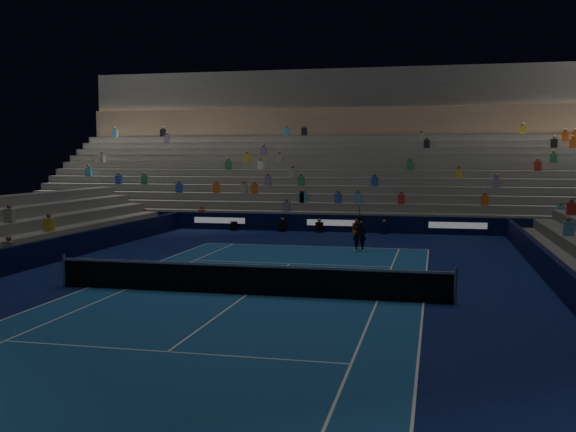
# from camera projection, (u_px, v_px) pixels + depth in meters

# --- Properties ---
(ground) EXTENTS (90.00, 90.00, 0.00)m
(ground) POSITION_uv_depth(u_px,v_px,m) (247.00, 295.00, 21.17)
(ground) COLOR #0B1647
(ground) RESTS_ON ground
(court_surface) EXTENTS (10.97, 23.77, 0.01)m
(court_surface) POSITION_uv_depth(u_px,v_px,m) (247.00, 295.00, 21.17)
(court_surface) COLOR navy
(court_surface) RESTS_ON ground
(sponsor_barrier_far) EXTENTS (44.00, 0.25, 1.00)m
(sponsor_barrier_far) POSITION_uv_depth(u_px,v_px,m) (334.00, 223.00, 39.12)
(sponsor_barrier_far) COLOR black
(sponsor_barrier_far) RESTS_ON ground
(sponsor_barrier_east) EXTENTS (0.25, 37.00, 1.00)m
(sponsor_barrier_east) POSITION_uv_depth(u_px,v_px,m) (575.00, 293.00, 19.03)
(sponsor_barrier_east) COLOR black
(sponsor_barrier_east) RESTS_ON ground
(grandstand_main) EXTENTS (44.00, 15.20, 11.20)m
(grandstand_main) POSITION_uv_depth(u_px,v_px,m) (354.00, 171.00, 48.01)
(grandstand_main) COLOR slate
(grandstand_main) RESTS_ON ground
(tennis_net) EXTENTS (12.90, 0.10, 1.10)m
(tennis_net) POSITION_uv_depth(u_px,v_px,m) (247.00, 279.00, 21.13)
(tennis_net) COLOR #B2B2B7
(tennis_net) RESTS_ON ground
(tennis_player) EXTENTS (0.67, 0.48, 1.72)m
(tennis_player) POSITION_uv_depth(u_px,v_px,m) (359.00, 233.00, 30.82)
(tennis_player) COLOR black
(tennis_player) RESTS_ON ground
(broadcast_camera) EXTENTS (0.53, 0.90, 0.52)m
(broadcast_camera) POSITION_uv_depth(u_px,v_px,m) (234.00, 226.00, 39.95)
(broadcast_camera) COLOR black
(broadcast_camera) RESTS_ON ground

